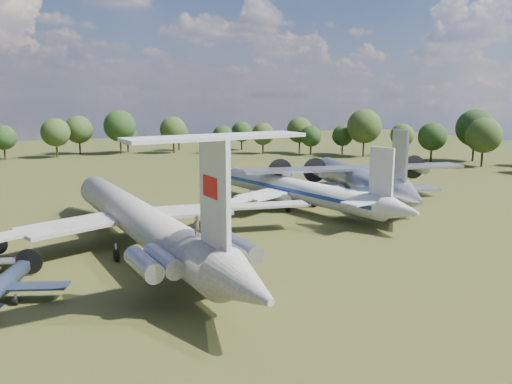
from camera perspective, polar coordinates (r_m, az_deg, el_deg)
name	(u,v)px	position (r m, az deg, el deg)	size (l,w,h in m)	color
ground	(171,241)	(59.15, -9.74, -5.55)	(300.00, 300.00, 0.00)	#233612
il62_airliner	(140,227)	(55.42, -13.17, -3.89)	(42.66, 55.46, 5.44)	silver
tu104_jet	(297,194)	(74.63, 4.72, -0.23)	(33.10, 44.13, 4.41)	silver
an12_transport	(357,185)	(81.17, 11.47, 0.84)	(36.39, 40.68, 5.35)	#989B9F
person_on_il62	(197,226)	(40.68, -6.80, -3.88)	(0.63, 0.41, 1.71)	olive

